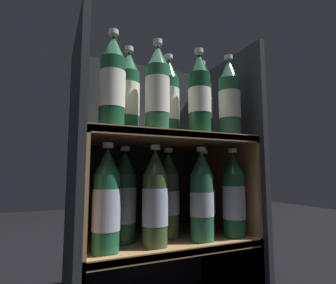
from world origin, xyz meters
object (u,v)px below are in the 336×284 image
object	(u,v)px
bottle_upper_front_1	(157,90)
bottle_upper_back_0	(128,95)
bottle_upper_front_0	(112,84)
bottle_lower_front_3	(234,197)
bottle_upper_front_2	(200,96)
bottle_lower_front_2	(202,198)
bottle_lower_back_2	(205,195)
bottle_upper_back_2	(202,104)
bottle_upper_back_1	(169,100)
bottle_lower_back_0	(124,199)
bottle_upper_front_3	(230,100)
bottle_lower_front_1	(155,200)
bottle_lower_front_0	(106,203)
bottle_lower_back_1	(168,196)

from	to	relation	value
bottle_upper_front_1	bottle_upper_back_0	size ratio (longest dim) A/B	1.00
bottle_upper_front_0	bottle_lower_front_3	xyz separation A→B (m)	(0.42, 0.00, -0.33)
bottle_upper_front_1	bottle_lower_front_3	distance (m)	0.44
bottle_upper_front_2	bottle_lower_front_2	distance (m)	0.33
bottle_lower_front_2	bottle_lower_back_2	world-z (taller)	same
bottle_upper_back_2	bottle_lower_front_2	world-z (taller)	bottle_upper_back_2
bottle_upper_front_1	bottle_lower_back_2	xyz separation A→B (m)	(0.22, 0.08, -0.33)
bottle_upper_back_1	bottle_lower_back_2	size ratio (longest dim) A/B	1.00
bottle_upper_front_1	bottle_lower_front_2	distance (m)	0.37
bottle_lower_back_0	bottle_lower_back_2	xyz separation A→B (m)	(0.29, 0.00, 0.00)
bottle_upper_front_2	bottle_lower_back_0	world-z (taller)	bottle_upper_front_2
bottle_upper_front_0	bottle_upper_front_2	distance (m)	0.29
bottle_upper_front_3	bottle_lower_front_1	world-z (taller)	bottle_upper_front_3
bottle_lower_front_0	bottle_lower_front_1	bearing A→B (deg)	-0.00
bottle_upper_front_2	bottle_lower_front_3	bearing A→B (deg)	-0.00
bottle_lower_back_1	bottle_lower_back_2	distance (m)	0.14
bottle_upper_front_3	bottle_lower_front_0	bearing A→B (deg)	180.00
bottle_upper_back_2	bottle_lower_front_0	xyz separation A→B (m)	(-0.36, -0.08, -0.34)
bottle_lower_front_1	bottle_lower_back_0	bearing A→B (deg)	130.29
bottle_lower_front_0	bottle_lower_front_3	xyz separation A→B (m)	(0.43, -0.00, 0.00)
bottle_upper_front_2	bottle_lower_back_1	distance (m)	0.35
bottle_upper_front_0	bottle_upper_front_3	size ratio (longest dim) A/B	1.00
bottle_upper_back_1	bottle_lower_back_1	world-z (taller)	bottle_upper_back_1
bottle_lower_front_2	bottle_lower_back_0	world-z (taller)	same
bottle_upper_back_2	bottle_lower_back_1	size ratio (longest dim) A/B	1.00
bottle_lower_front_2	bottle_lower_back_2	size ratio (longest dim) A/B	1.00
bottle_upper_front_0	bottle_lower_back_2	size ratio (longest dim) A/B	1.00
bottle_lower_front_3	bottle_lower_back_2	xyz separation A→B (m)	(-0.06, 0.08, 0.00)
bottle_lower_front_2	bottle_lower_front_1	bearing A→B (deg)	-180.00
bottle_upper_front_2	bottle_upper_front_3	bearing A→B (deg)	-0.00
bottle_lower_front_2	bottle_upper_front_1	bearing A→B (deg)	180.00
bottle_upper_front_0	bottle_lower_front_2	bearing A→B (deg)	0.00
bottle_lower_back_0	bottle_upper_front_3	bearing A→B (deg)	-13.44
bottle_upper_front_0	bottle_lower_back_1	size ratio (longest dim) A/B	1.00
bottle_lower_front_1	bottle_lower_front_2	xyz separation A→B (m)	(0.16, 0.00, 0.00)
bottle_upper_front_1	bottle_lower_front_1	size ratio (longest dim) A/B	1.00
bottle_upper_front_1	bottle_lower_back_0	distance (m)	0.35
bottle_upper_back_2	bottle_lower_front_1	world-z (taller)	bottle_upper_back_2
bottle_lower_front_3	bottle_lower_back_0	bearing A→B (deg)	166.78
bottle_lower_front_3	bottle_lower_back_2	bearing A→B (deg)	126.90
bottle_upper_back_0	bottle_upper_front_0	bearing A→B (deg)	-129.92
bottle_upper_front_0	bottle_upper_front_2	bearing A→B (deg)	0.00
bottle_lower_front_0	bottle_lower_back_2	xyz separation A→B (m)	(0.36, 0.08, 0.00)
bottle_upper_front_3	bottle_upper_back_2	size ratio (longest dim) A/B	1.00
bottle_upper_front_2	bottle_lower_back_0	distance (m)	0.41
bottle_upper_front_1	bottle_upper_front_2	size ratio (longest dim) A/B	1.00
bottle_lower_front_0	bottle_lower_front_3	world-z (taller)	same
bottle_upper_front_1	bottle_lower_back_1	size ratio (longest dim) A/B	1.00
bottle_upper_back_2	bottle_lower_back_1	xyz separation A→B (m)	(-0.14, -0.00, -0.33)
bottle_upper_front_2	bottle_lower_back_1	xyz separation A→B (m)	(-0.08, 0.08, -0.33)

